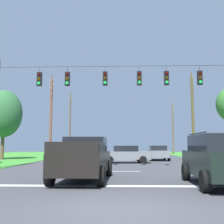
{
  "coord_description": "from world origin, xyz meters",
  "views": [
    {
      "loc": [
        0.1,
        -7.09,
        1.58
      ],
      "look_at": [
        -0.51,
        11.1,
        3.75
      ],
      "focal_mm": 44.4,
      "sensor_mm": 36.0,
      "label": 1
    }
  ],
  "objects_px": {
    "tree_roadside_right": "(4,114)",
    "distant_car_crossing_white": "(82,151)",
    "pickup_truck": "(84,159)",
    "overhead_signal_span": "(120,104)",
    "utility_pole_mid_right": "(193,115)",
    "utility_pole_far_left": "(70,124)",
    "distant_car_oncoming": "(125,154)",
    "distant_car_far_parked": "(158,153)",
    "suv_black": "(219,158)",
    "utility_pole_mid_left": "(51,116)",
    "utility_pole_far_right": "(173,128)"
  },
  "relations": [
    {
      "from": "utility_pole_far_right",
      "to": "distant_car_oncoming",
      "type": "bearing_deg",
      "value": -109.69
    },
    {
      "from": "pickup_truck",
      "to": "distant_car_crossing_white",
      "type": "height_order",
      "value": "pickup_truck"
    },
    {
      "from": "pickup_truck",
      "to": "overhead_signal_span",
      "type": "bearing_deg",
      "value": 73.72
    },
    {
      "from": "distant_car_crossing_white",
      "to": "suv_black",
      "type": "bearing_deg",
      "value": -70.34
    },
    {
      "from": "pickup_truck",
      "to": "utility_pole_far_right",
      "type": "distance_m",
      "value": 38.43
    },
    {
      "from": "utility_pole_mid_right",
      "to": "utility_pole_far_left",
      "type": "height_order",
      "value": "utility_pole_far_left"
    },
    {
      "from": "distant_car_far_parked",
      "to": "distant_car_crossing_white",
      "type": "bearing_deg",
      "value": 143.19
    },
    {
      "from": "distant_car_oncoming",
      "to": "utility_pole_far_left",
      "type": "distance_m",
      "value": 27.35
    },
    {
      "from": "suv_black",
      "to": "tree_roadside_right",
      "type": "distance_m",
      "value": 25.29
    },
    {
      "from": "overhead_signal_span",
      "to": "utility_pole_far_left",
      "type": "relative_size",
      "value": 1.54
    },
    {
      "from": "distant_car_oncoming",
      "to": "utility_pole_mid_right",
      "type": "height_order",
      "value": "utility_pole_mid_right"
    },
    {
      "from": "suv_black",
      "to": "utility_pole_mid_left",
      "type": "height_order",
      "value": "utility_pole_mid_left"
    },
    {
      "from": "utility_pole_far_right",
      "to": "utility_pole_mid_left",
      "type": "bearing_deg",
      "value": -141.27
    },
    {
      "from": "utility_pole_mid_right",
      "to": "distant_car_oncoming",
      "type": "bearing_deg",
      "value": -130.91
    },
    {
      "from": "suv_black",
      "to": "distant_car_oncoming",
      "type": "distance_m",
      "value": 14.1
    },
    {
      "from": "suv_black",
      "to": "tree_roadside_right",
      "type": "bearing_deg",
      "value": 131.88
    },
    {
      "from": "distant_car_oncoming",
      "to": "distant_car_far_parked",
      "type": "distance_m",
      "value": 5.77
    },
    {
      "from": "distant_car_oncoming",
      "to": "distant_car_far_parked",
      "type": "bearing_deg",
      "value": 53.11
    },
    {
      "from": "distant_car_crossing_white",
      "to": "utility_pole_mid_left",
      "type": "bearing_deg",
      "value": -162.77
    },
    {
      "from": "distant_car_crossing_white",
      "to": "distant_car_far_parked",
      "type": "height_order",
      "value": "same"
    },
    {
      "from": "suv_black",
      "to": "distant_car_far_parked",
      "type": "distance_m",
      "value": 18.28
    },
    {
      "from": "distant_car_crossing_white",
      "to": "distant_car_far_parked",
      "type": "relative_size",
      "value": 1.02
    },
    {
      "from": "overhead_signal_span",
      "to": "utility_pole_far_right",
      "type": "distance_m",
      "value": 32.35
    },
    {
      "from": "utility_pole_far_right",
      "to": "utility_pole_mid_right",
      "type": "bearing_deg",
      "value": -90.88
    },
    {
      "from": "utility_pole_far_right",
      "to": "utility_pole_mid_left",
      "type": "distance_m",
      "value": 23.27
    },
    {
      "from": "suv_black",
      "to": "distant_car_oncoming",
      "type": "bearing_deg",
      "value": 104.23
    },
    {
      "from": "distant_car_crossing_white",
      "to": "utility_pole_far_right",
      "type": "distance_m",
      "value": 19.91
    },
    {
      "from": "suv_black",
      "to": "utility_pole_far_left",
      "type": "height_order",
      "value": "utility_pole_far_left"
    },
    {
      "from": "distant_car_oncoming",
      "to": "tree_roadside_right",
      "type": "height_order",
      "value": "tree_roadside_right"
    },
    {
      "from": "distant_car_far_parked",
      "to": "pickup_truck",
      "type": "bearing_deg",
      "value": -108.33
    },
    {
      "from": "utility_pole_mid_right",
      "to": "utility_pole_mid_left",
      "type": "distance_m",
      "value": 17.93
    },
    {
      "from": "distant_car_far_parked",
      "to": "utility_pole_mid_right",
      "type": "bearing_deg",
      "value": 45.94
    },
    {
      "from": "suv_black",
      "to": "utility_pole_far_right",
      "type": "distance_m",
      "value": 38.83
    },
    {
      "from": "utility_pole_far_left",
      "to": "tree_roadside_right",
      "type": "relative_size",
      "value": 1.48
    },
    {
      "from": "suv_black",
      "to": "utility_pole_far_left",
      "type": "distance_m",
      "value": 41.21
    },
    {
      "from": "utility_pole_mid_right",
      "to": "overhead_signal_span",
      "type": "bearing_deg",
      "value": -118.89
    },
    {
      "from": "utility_pole_mid_right",
      "to": "suv_black",
      "type": "bearing_deg",
      "value": -102.26
    },
    {
      "from": "overhead_signal_span",
      "to": "distant_car_crossing_white",
      "type": "bearing_deg",
      "value": 105.95
    },
    {
      "from": "utility_pole_far_right",
      "to": "utility_pole_mid_left",
      "type": "xyz_separation_m",
      "value": [
        -18.15,
        -14.56,
        0.62
      ]
    },
    {
      "from": "utility_pole_mid_left",
      "to": "tree_roadside_right",
      "type": "relative_size",
      "value": 1.41
    },
    {
      "from": "distant_car_crossing_white",
      "to": "distant_car_oncoming",
      "type": "xyz_separation_m",
      "value": [
        5.45,
        -11.29,
        0.0
      ]
    },
    {
      "from": "suv_black",
      "to": "pickup_truck",
      "type": "bearing_deg",
      "value": 163.65
    },
    {
      "from": "distant_car_far_parked",
      "to": "tree_roadside_right",
      "type": "height_order",
      "value": "tree_roadside_right"
    },
    {
      "from": "suv_black",
      "to": "utility_pole_mid_left",
      "type": "xyz_separation_m",
      "value": [
        -12.8,
        23.74,
        4.17
      ]
    },
    {
      "from": "utility_pole_mid_left",
      "to": "utility_pole_far_right",
      "type": "bearing_deg",
      "value": 38.73
    },
    {
      "from": "distant_car_far_parked",
      "to": "utility_pole_far_left",
      "type": "xyz_separation_m",
      "value": [
        -13.15,
        20.53,
        4.66
      ]
    },
    {
      "from": "overhead_signal_span",
      "to": "pickup_truck",
      "type": "distance_m",
      "value": 6.8
    },
    {
      "from": "tree_roadside_right",
      "to": "distant_car_crossing_white",
      "type": "bearing_deg",
      "value": 39.28
    },
    {
      "from": "utility_pole_far_left",
      "to": "tree_roadside_right",
      "type": "bearing_deg",
      "value": -99.88
    },
    {
      "from": "distant_car_far_parked",
      "to": "utility_pole_far_right",
      "type": "relative_size",
      "value": 0.47
    }
  ]
}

